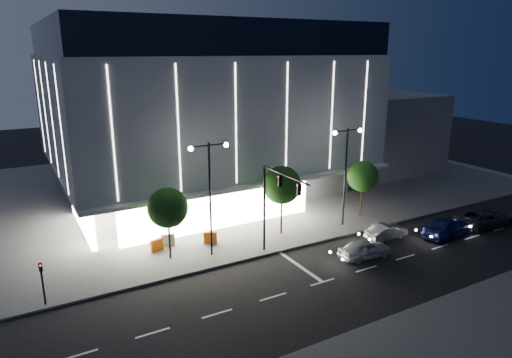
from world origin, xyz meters
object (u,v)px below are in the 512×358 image
(tree_left, at_px, (168,210))
(tree_mid, at_px, (282,187))
(car_second, at_px, (386,232))
(barrier_c, at_px, (210,238))
(ped_signal_far, at_px, (42,279))
(street_lamp_east, at_px, (346,163))
(barrier_a, at_px, (157,245))
(street_lamp_west, at_px, (210,183))
(car_fourth, at_px, (484,218))
(car_third, at_px, (448,227))
(traffic_mast, at_px, (274,196))
(barrier_b, at_px, (168,240))
(tree_right, at_px, (363,178))
(car_lead, at_px, (365,249))

(tree_left, xyz_separation_m, tree_mid, (10.00, 0.00, 0.30))
(car_second, xyz_separation_m, barrier_c, (-13.54, 6.10, 0.00))
(ped_signal_far, bearing_deg, tree_left, 15.61)
(street_lamp_east, distance_m, barrier_a, 17.55)
(street_lamp_west, distance_m, car_fourth, 25.46)
(car_third, bearing_deg, traffic_mast, 70.54)
(tree_mid, height_order, car_second, tree_mid)
(street_lamp_west, xyz_separation_m, car_second, (14.32, -4.08, -5.31))
(traffic_mast, xyz_separation_m, barrier_b, (-6.40, 5.94, -4.38))
(car_fourth, bearing_deg, street_lamp_east, 65.77)
(street_lamp_west, distance_m, tree_right, 16.19)
(barrier_c, bearing_deg, traffic_mast, -32.56)
(traffic_mast, relative_size, car_fourth, 1.25)
(ped_signal_far, relative_size, tree_mid, 0.49)
(tree_right, xyz_separation_m, car_third, (3.36, -7.25, -3.09))
(street_lamp_east, bearing_deg, ped_signal_far, -176.56)
(street_lamp_east, bearing_deg, tree_right, 18.63)
(street_lamp_west, height_order, barrier_c, street_lamp_west)
(tree_right, bearing_deg, traffic_mast, -162.98)
(barrier_b, bearing_deg, car_lead, -22.29)
(tree_left, relative_size, tree_right, 1.04)
(traffic_mast, height_order, tree_right, traffic_mast)
(street_lamp_west, relative_size, street_lamp_east, 1.00)
(tree_mid, bearing_deg, traffic_mast, -129.42)
(street_lamp_west, relative_size, barrier_b, 8.18)
(traffic_mast, bearing_deg, car_lead, -27.92)
(traffic_mast, distance_m, car_third, 16.35)
(tree_left, relative_size, tree_mid, 0.93)
(ped_signal_far, height_order, car_lead, ped_signal_far)
(barrier_a, height_order, barrier_b, same)
(street_lamp_west, bearing_deg, car_lead, -30.25)
(street_lamp_west, bearing_deg, barrier_b, 126.25)
(street_lamp_east, height_order, car_third, street_lamp_east)
(traffic_mast, relative_size, ped_signal_far, 2.36)
(street_lamp_east, distance_m, ped_signal_far, 25.37)
(street_lamp_west, distance_m, street_lamp_east, 13.00)
(car_third, relative_size, car_fourth, 0.96)
(barrier_c, bearing_deg, car_lead, -17.32)
(car_lead, xyz_separation_m, car_second, (4.13, 1.86, -0.08))
(street_lamp_west, height_order, tree_mid, street_lamp_west)
(traffic_mast, xyz_separation_m, car_lead, (6.19, -3.28, -4.30))
(tree_mid, distance_m, car_third, 14.76)
(street_lamp_west, xyz_separation_m, car_lead, (10.19, -5.94, -5.23))
(ped_signal_far, relative_size, barrier_c, 2.73)
(street_lamp_east, distance_m, car_fourth, 13.80)
(street_lamp_west, height_order, barrier_a, street_lamp_west)
(tree_mid, bearing_deg, car_third, -30.41)
(street_lamp_east, distance_m, tree_left, 16.12)
(tree_mid, bearing_deg, street_lamp_east, -9.69)
(street_lamp_west, distance_m, barrier_a, 6.93)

